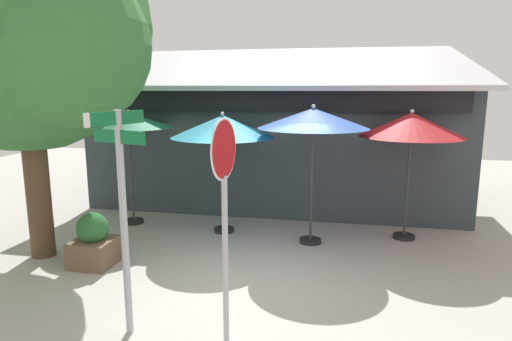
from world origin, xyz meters
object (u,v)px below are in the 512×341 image
street_sign_post (122,201)px  sidewalk_planter (93,242)px  patio_umbrella_crimson_far_right (411,126)px  shade_tree (29,28)px  stop_sign (224,194)px  patio_umbrella_royal_blue_right (313,119)px  patio_umbrella_teal_center (223,127)px  patio_umbrella_forest_green_left (129,122)px

street_sign_post → sidewalk_planter: (-1.65, 1.89, -1.33)m
patio_umbrella_crimson_far_right → shade_tree: bearing=-159.8°
patio_umbrella_crimson_far_right → sidewalk_planter: (-5.60, -2.55, -1.94)m
stop_sign → shade_tree: 4.96m
sidewalk_planter → patio_umbrella_crimson_far_right: bearing=24.5°
stop_sign → patio_umbrella_royal_blue_right: 3.94m
sidewalk_planter → patio_umbrella_teal_center: bearing=51.7°
patio_umbrella_teal_center → patio_umbrella_royal_blue_right: size_ratio=0.94×
stop_sign → patio_umbrella_forest_green_left: stop_sign is taller
stop_sign → patio_umbrella_crimson_far_right: stop_sign is taller
patio_umbrella_teal_center → patio_umbrella_royal_blue_right: (1.92, -0.33, 0.21)m
patio_umbrella_royal_blue_right → shade_tree: 5.25m
street_sign_post → patio_umbrella_royal_blue_right: size_ratio=1.02×
patio_umbrella_teal_center → patio_umbrella_crimson_far_right: (3.83, 0.32, 0.06)m
patio_umbrella_crimson_far_right → patio_umbrella_royal_blue_right: bearing=-161.3°
street_sign_post → patio_umbrella_teal_center: street_sign_post is taller
patio_umbrella_royal_blue_right → sidewalk_planter: patio_umbrella_royal_blue_right is taller
sidewalk_planter → patio_umbrella_royal_blue_right: bearing=27.3°
shade_tree → sidewalk_planter: (0.99, -0.13, -3.68)m
patio_umbrella_forest_green_left → patio_umbrella_crimson_far_right: 6.07m
stop_sign → shade_tree: (-3.94, 2.05, 2.20)m
patio_umbrella_crimson_far_right → sidewalk_planter: size_ratio=2.80×
street_sign_post → patio_umbrella_crimson_far_right: bearing=48.4°
patio_umbrella_royal_blue_right → shade_tree: (-4.68, -1.78, 1.60)m
street_sign_post → sidewalk_planter: bearing=131.1°
patio_umbrella_teal_center → sidewalk_planter: 3.41m
patio_umbrella_teal_center → patio_umbrella_royal_blue_right: 1.96m
shade_tree → patio_umbrella_royal_blue_right: bearing=20.8°
patio_umbrella_teal_center → patio_umbrella_crimson_far_right: bearing=4.8°
street_sign_post → patio_umbrella_forest_green_left: bearing=116.2°
stop_sign → shade_tree: bearing=152.5°
patio_umbrella_royal_blue_right → shade_tree: bearing=-159.2°
stop_sign → patio_umbrella_royal_blue_right: patio_umbrella_royal_blue_right is taller
street_sign_post → stop_sign: 1.31m
sidewalk_planter → street_sign_post: bearing=-48.9°
street_sign_post → patio_umbrella_royal_blue_right: 4.38m
street_sign_post → shade_tree: shade_tree is taller
stop_sign → shade_tree: size_ratio=0.43×
stop_sign → patio_umbrella_royal_blue_right: (0.73, 3.83, 0.60)m
stop_sign → patio_umbrella_royal_blue_right: size_ratio=0.99×
patio_umbrella_forest_green_left → sidewalk_planter: (0.47, -2.42, -1.94)m
patio_umbrella_royal_blue_right → patio_umbrella_crimson_far_right: bearing=18.7°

